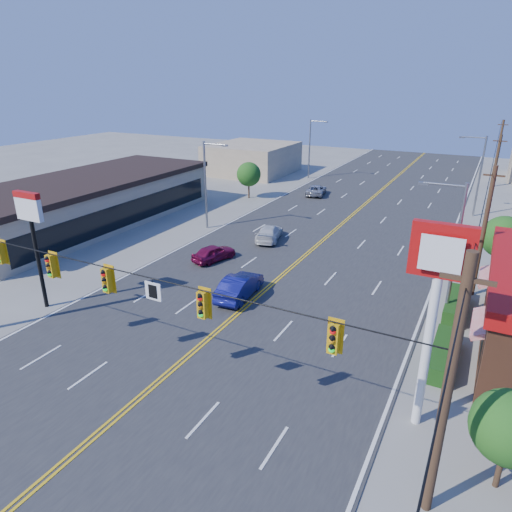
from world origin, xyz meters
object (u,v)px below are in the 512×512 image
at_px(signal_span, 129,297).
at_px(car_magenta, 214,253).
at_px(car_blue, 240,287).
at_px(car_silver, 316,190).
at_px(car_white, 269,233).
at_px(kfc_pylon, 436,288).
at_px(pizza_hut_sign, 32,226).

relative_size(signal_span, car_magenta, 6.69).
relative_size(signal_span, car_blue, 5.41).
relative_size(signal_span, car_silver, 5.54).
height_order(car_magenta, car_white, car_white).
height_order(signal_span, kfc_pylon, signal_span).
relative_size(car_magenta, car_white, 0.81).
distance_m(signal_span, car_white, 22.27).
height_order(signal_span, car_silver, signal_span).
height_order(signal_span, pizza_hut_sign, signal_span).
bearing_deg(car_magenta, pizza_hut_sign, 81.89).
bearing_deg(car_white, car_blue, 91.90).
xyz_separation_m(signal_span, car_magenta, (-5.75, 15.15, -4.27)).
bearing_deg(car_white, kfc_pylon, 116.53).
bearing_deg(car_white, signal_span, 86.29).
distance_m(pizza_hut_sign, car_silver, 35.46).
height_order(car_blue, car_silver, car_blue).
bearing_deg(signal_span, car_silver, 99.22).
bearing_deg(car_blue, car_silver, -83.73).
height_order(kfc_pylon, car_blue, kfc_pylon).
distance_m(signal_span, pizza_hut_sign, 11.60).
distance_m(pizza_hut_sign, car_magenta, 13.10).
xyz_separation_m(pizza_hut_sign, car_white, (6.77, 17.47, -4.53)).
bearing_deg(car_blue, signal_span, 90.29).
distance_m(car_white, car_silver, 17.53).
xyz_separation_m(kfc_pylon, pizza_hut_sign, (-22.00, 0.00, -0.86)).
xyz_separation_m(car_blue, car_silver, (-5.41, 28.27, -0.13)).
xyz_separation_m(kfc_pylon, car_white, (-15.23, 17.47, -5.39)).
bearing_deg(kfc_pylon, pizza_hut_sign, 180.00).
relative_size(car_magenta, car_silver, 0.83).
bearing_deg(car_silver, car_blue, 89.33).
bearing_deg(car_silver, signal_span, 87.71).
xyz_separation_m(car_magenta, car_blue, (4.85, -4.56, 0.12)).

